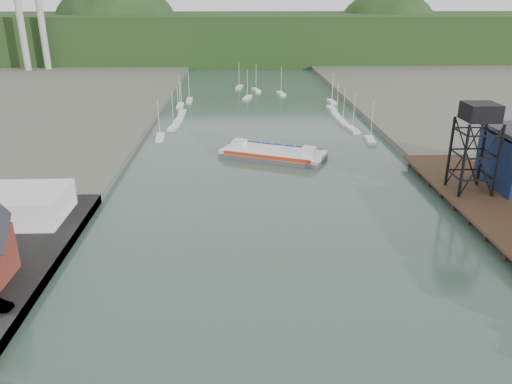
{
  "coord_description": "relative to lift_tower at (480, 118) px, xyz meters",
  "views": [
    {
      "loc": [
        -6.84,
        -25.44,
        34.94
      ],
      "look_at": [
        -3.9,
        53.87,
        4.0
      ],
      "focal_mm": 35.0,
      "sensor_mm": 36.0,
      "label": 1
    }
  ],
  "objects": [
    {
      "name": "lift_tower",
      "position": [
        0.0,
        0.0,
        0.0
      ],
      "size": [
        6.5,
        6.5,
        16.0
      ],
      "color": "black",
      "rests_on": "east_pier"
    },
    {
      "name": "chain_ferry",
      "position": [
        -33.67,
        28.27,
        -14.66
      ],
      "size": [
        25.64,
        18.38,
        3.43
      ],
      "rotation": [
        0.0,
        0.0,
        -0.42
      ],
      "color": "#4E4E50",
      "rests_on": "ground"
    },
    {
      "name": "smokestacks",
      "position": [
        -141.0,
        174.5,
        14.35
      ],
      "size": [
        11.2,
        8.2,
        60.0
      ],
      "color": "#9FA09A",
      "rests_on": "ground"
    },
    {
      "name": "white_shed",
      "position": [
        -79.0,
        -8.0,
        -11.8
      ],
      "size": [
        18.0,
        12.0,
        4.5
      ],
      "primitive_type": "cube",
      "color": "silver",
      "rests_on": "west_quay"
    },
    {
      "name": "distant_hills",
      "position": [
        -38.98,
        243.35,
        -5.27
      ],
      "size": [
        500.0,
        120.0,
        80.0
      ],
      "color": "black",
      "rests_on": "ground"
    },
    {
      "name": "marina_sailboats",
      "position": [
        -34.92,
        80.46,
        -15.3
      ],
      "size": [
        57.71,
        92.65,
        0.9
      ],
      "color": "silver",
      "rests_on": "ground"
    }
  ]
}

